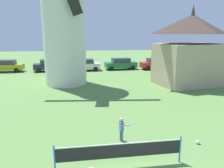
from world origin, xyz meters
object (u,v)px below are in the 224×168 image
(stray_ball, at_px, (198,142))
(parked_car_mustard, at_px, (5,66))
(parked_car_green, at_px, (121,64))
(parked_car_red, at_px, (156,63))
(chapel, at_px, (190,51))
(tennis_net, at_px, (120,151))
(player_far, at_px, (122,128))
(parked_car_black, at_px, (49,65))
(windmill, at_px, (63,11))
(parked_car_silver, at_px, (85,65))

(stray_ball, relative_size, parked_car_mustard, 0.04)
(parked_car_mustard, bearing_deg, parked_car_green, -0.48)
(parked_car_mustard, bearing_deg, parked_car_red, -2.08)
(stray_ball, xyz_separation_m, chapel, (5.38, 11.56, 3.19))
(tennis_net, bearing_deg, player_far, 76.81)
(player_far, relative_size, parked_car_black, 0.27)
(windmill, height_order, parked_car_silver, windmill)
(tennis_net, height_order, player_far, player_far)
(parked_car_mustard, distance_m, parked_car_black, 5.62)
(chapel, bearing_deg, parked_car_red, 89.45)
(stray_ball, xyz_separation_m, parked_car_red, (5.48, 21.18, 0.72))
(windmill, relative_size, chapel, 1.92)
(tennis_net, bearing_deg, parked_car_silver, 91.54)
(tennis_net, height_order, parked_car_green, parked_car_green)
(windmill, xyz_separation_m, parked_car_red, (12.08, 7.55, -6.19))
(parked_car_black, distance_m, parked_car_red, 14.72)
(parked_car_mustard, bearing_deg, player_far, -61.56)
(player_far, relative_size, stray_ball, 6.25)
(tennis_net, xyz_separation_m, player_far, (0.48, 2.07, -0.02))
(tennis_net, relative_size, parked_car_silver, 1.19)
(windmill, distance_m, chapel, 12.72)
(windmill, distance_m, parked_car_silver, 10.19)
(parked_car_black, distance_m, parked_car_silver, 4.73)
(parked_car_mustard, bearing_deg, parked_car_silver, -2.54)
(stray_ball, height_order, chapel, chapel)
(parked_car_silver, bearing_deg, parked_car_green, 3.75)
(windmill, height_order, player_far, windmill)
(windmill, height_order, chapel, windmill)
(parked_car_black, relative_size, parked_car_red, 0.97)
(parked_car_mustard, distance_m, parked_car_silver, 10.34)
(parked_car_mustard, height_order, chapel, chapel)
(parked_car_silver, xyz_separation_m, chapel, (9.90, -9.90, 2.47))
(player_far, bearing_deg, parked_car_black, 105.54)
(windmill, bearing_deg, parked_car_green, 48.83)
(parked_car_mustard, xyz_separation_m, parked_car_green, (15.38, -0.13, -0.00))
(player_far, bearing_deg, stray_ball, -13.38)
(tennis_net, height_order, parked_car_mustard, parked_car_mustard)
(stray_ball, xyz_separation_m, parked_car_black, (-9.23, 21.73, 0.72))
(parked_car_black, bearing_deg, stray_ball, -66.99)
(chapel, bearing_deg, parked_car_green, 115.39)
(chapel, bearing_deg, tennis_net, -125.93)
(parked_car_green, height_order, chapel, chapel)
(tennis_net, xyz_separation_m, parked_car_mustard, (-10.95, 23.17, 0.13))
(tennis_net, height_order, parked_car_black, parked_car_black)
(tennis_net, relative_size, stray_ball, 25.98)
(windmill, distance_m, parked_car_mustard, 13.22)
(windmill, height_order, tennis_net, windmill)
(tennis_net, bearing_deg, stray_ball, 17.81)
(windmill, distance_m, parked_car_black, 10.53)
(tennis_net, relative_size, parked_car_red, 1.09)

